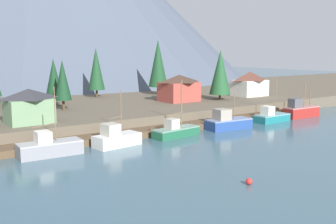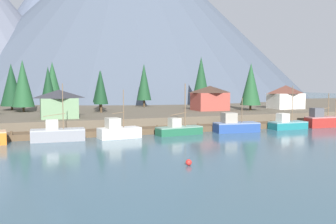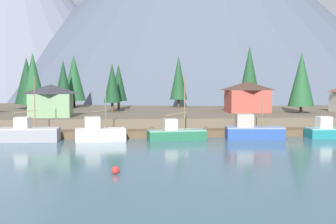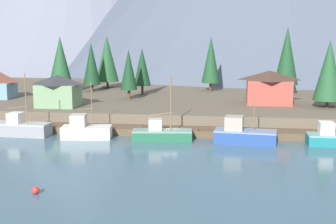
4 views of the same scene
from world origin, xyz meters
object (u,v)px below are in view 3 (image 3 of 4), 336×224
(fishing_boat_blue, at_px, (253,130))
(channel_buoy, at_px, (115,170))
(fishing_boat_teal, at_px, (331,131))
(conifer_back_left, at_px, (74,78))
(house_green, at_px, (51,100))
(conifer_near_right, at_px, (63,81))
(conifer_mid_right, at_px, (112,83))
(conifer_far_right, at_px, (249,73))
(conifer_near_left, at_px, (27,81))
(fishing_boat_white, at_px, (99,132))
(house_red, at_px, (247,97))
(conifer_far_left, at_px, (301,79))
(conifer_mid_left, at_px, (119,83))
(conifer_centre, at_px, (33,78))
(conifer_back_right, at_px, (179,78))
(fishing_boat_green, at_px, (176,133))
(fishing_boat_grey, at_px, (28,133))

(fishing_boat_blue, height_order, channel_buoy, fishing_boat_blue)
(fishing_boat_teal, height_order, conifer_back_left, conifer_back_left)
(house_green, relative_size, conifer_near_right, 0.67)
(conifer_mid_right, height_order, conifer_far_right, conifer_far_right)
(conifer_near_left, distance_m, conifer_mid_right, 23.53)
(fishing_boat_white, distance_m, fishing_boat_teal, 33.88)
(house_green, relative_size, conifer_near_left, 0.63)
(conifer_mid_right, xyz_separation_m, channel_buoy, (1.42, -45.54, -7.71))
(house_red, distance_m, conifer_back_left, 40.33)
(fishing_boat_teal, xyz_separation_m, conifer_near_left, (-51.28, 36.34, 7.55))
(fishing_boat_blue, distance_m, conifer_far_left, 23.36)
(conifer_mid_left, relative_size, channel_buoy, 13.45)
(fishing_boat_teal, bearing_deg, fishing_boat_blue, -178.98)
(fishing_boat_white, height_order, house_red, house_red)
(fishing_boat_teal, relative_size, conifer_centre, 0.73)
(conifer_mid_left, bearing_deg, fishing_boat_white, -94.64)
(conifer_near_right, distance_m, conifer_mid_right, 15.19)
(fishing_boat_white, xyz_separation_m, conifer_mid_left, (2.42, 29.81, 6.92))
(house_red, bearing_deg, conifer_back_right, 121.71)
(house_green, bearing_deg, channel_buoy, -72.36)
(fishing_boat_green, height_order, channel_buoy, fishing_boat_green)
(fishing_boat_grey, xyz_separation_m, fishing_boat_blue, (31.65, -0.33, 0.08))
(fishing_boat_green, relative_size, fishing_boat_blue, 1.06)
(fishing_boat_green, xyz_separation_m, conifer_mid_right, (-9.51, 22.28, 7.09))
(house_red, bearing_deg, conifer_far_left, -18.11)
(fishing_boat_white, height_order, house_green, fishing_boat_white)
(conifer_near_left, bearing_deg, conifer_far_right, -2.56)
(house_green, bearing_deg, fishing_boat_green, -31.53)
(fishing_boat_blue, xyz_separation_m, conifer_mid_left, (-19.57, 29.84, 6.87))
(fishing_boat_green, distance_m, fishing_boat_teal, 23.06)
(fishing_boat_teal, xyz_separation_m, house_green, (-42.30, 11.61, 4.23))
(fishing_boat_white, bearing_deg, conifer_back_left, 93.31)
(conifer_back_right, bearing_deg, fishing_boat_green, -97.53)
(conifer_near_left, bearing_deg, fishing_boat_green, -52.32)
(conifer_mid_left, bearing_deg, conifer_back_right, 30.94)
(conifer_far_right, bearing_deg, fishing_boat_grey, -140.08)
(channel_buoy, bearing_deg, fishing_boat_grey, 117.91)
(conifer_near_right, bearing_deg, channel_buoy, -78.07)
(house_red, bearing_deg, fishing_boat_green, -128.67)
(conifer_mid_left, bearing_deg, conifer_near_right, 162.92)
(fishing_boat_blue, distance_m, fishing_boat_teal, 11.90)
(conifer_centre, height_order, conifer_far_right, conifer_far_right)
(channel_buoy, bearing_deg, conifer_far_left, 50.32)
(conifer_back_left, bearing_deg, conifer_near_left, -158.01)
(fishing_boat_white, bearing_deg, conifer_mid_left, 77.85)
(conifer_mid_right, bearing_deg, fishing_boat_white, -93.35)
(conifer_mid_right, bearing_deg, fishing_boat_grey, -116.40)
(conifer_centre, bearing_deg, conifer_near_left, 111.85)
(conifer_near_right, bearing_deg, conifer_back_right, 10.11)
(house_red, bearing_deg, fishing_boat_grey, -151.51)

